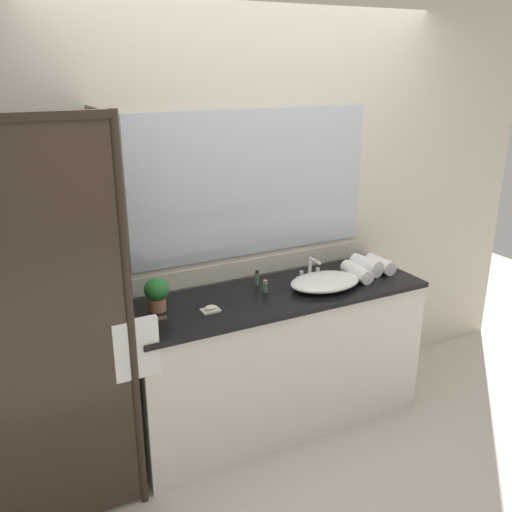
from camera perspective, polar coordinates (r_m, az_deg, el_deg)
ground_plane at (r=3.73m, az=2.14°, el=-16.60°), size 8.00×8.00×0.00m
wall_back_with_mirror at (r=3.44m, az=-0.42°, el=4.46°), size 4.40×0.06×2.60m
vanity_cabinet at (r=3.49m, az=2.15°, el=-10.50°), size 1.80×0.58×0.90m
shower_enclosure at (r=2.71m, az=-19.91°, el=-7.31°), size 1.20×0.59×2.00m
sink_basin at (r=3.37m, az=7.07°, el=-2.63°), size 0.45×0.31×0.07m
faucet at (r=3.49m, az=5.59°, el=-1.61°), size 0.17×0.13×0.14m
potted_plant at (r=3.06m, az=-10.12°, el=-3.68°), size 0.14×0.14×0.18m
soap_dish at (r=3.04m, az=-4.69°, el=-5.43°), size 0.10×0.07×0.04m
amenity_bottle_body_wash at (r=3.37m, az=0.10°, el=-2.29°), size 0.03×0.03×0.09m
amenity_bottle_lotion at (r=3.28m, az=0.95°, el=-3.13°), size 0.03×0.03×0.07m
rolled_towel_near_edge at (r=3.69m, az=12.58°, el=-0.84°), size 0.09×0.21×0.09m
rolled_towel_middle at (r=3.62m, az=11.20°, el=-0.96°), size 0.14×0.22×0.11m
rolled_towel_far_edge at (r=3.52m, az=10.28°, el=-1.63°), size 0.10×0.23×0.09m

